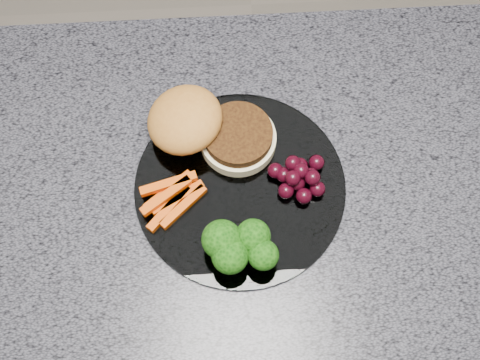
# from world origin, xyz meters

# --- Properties ---
(island_cabinet) EXTENTS (1.20, 0.60, 0.86)m
(island_cabinet) POSITION_xyz_m (0.00, 0.00, 0.43)
(island_cabinet) COLOR brown
(island_cabinet) RESTS_ON ground
(countertop) EXTENTS (1.20, 0.60, 0.04)m
(countertop) POSITION_xyz_m (0.00, 0.00, 0.88)
(countertop) COLOR #494A53
(countertop) RESTS_ON island_cabinet
(plate) EXTENTS (0.26, 0.26, 0.01)m
(plate) POSITION_xyz_m (-0.09, 0.04, 0.90)
(plate) COLOR white
(plate) RESTS_ON countertop
(burger) EXTENTS (0.17, 0.12, 0.05)m
(burger) POSITION_xyz_m (-0.13, 0.11, 0.93)
(burger) COLOR #F7E9AE
(burger) RESTS_ON plate
(carrot_sticks) EXTENTS (0.08, 0.08, 0.02)m
(carrot_sticks) POSITION_xyz_m (-0.17, 0.03, 0.91)
(carrot_sticks) COLOR #D34703
(carrot_sticks) RESTS_ON plate
(broccoli) EXTENTS (0.09, 0.06, 0.06)m
(broccoli) POSITION_xyz_m (-0.09, -0.04, 0.94)
(broccoli) COLOR olive
(broccoli) RESTS_ON plate
(grape_bunch) EXTENTS (0.07, 0.06, 0.03)m
(grape_bunch) POSITION_xyz_m (-0.01, 0.04, 0.92)
(grape_bunch) COLOR black
(grape_bunch) RESTS_ON plate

